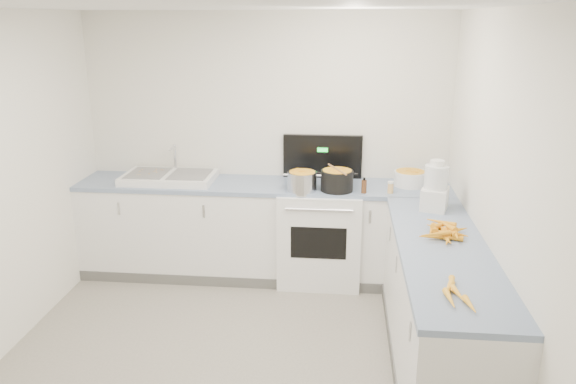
# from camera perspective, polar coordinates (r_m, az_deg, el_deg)

# --- Properties ---
(floor) EXTENTS (3.50, 4.00, 0.00)m
(floor) POSITION_cam_1_polar(r_m,az_deg,el_deg) (4.18, -5.88, -18.39)
(floor) COLOR gray
(floor) RESTS_ON ground
(ceiling) EXTENTS (3.50, 4.00, 0.00)m
(ceiling) POSITION_cam_1_polar(r_m,az_deg,el_deg) (3.40, -7.23, 18.33)
(ceiling) COLOR white
(ceiling) RESTS_ON ground
(wall_back) EXTENTS (3.50, 0.00, 2.50)m
(wall_back) POSITION_cam_1_polar(r_m,az_deg,el_deg) (5.50, -2.20, 4.85)
(wall_back) COLOR white
(wall_back) RESTS_ON ground
(wall_right) EXTENTS (0.00, 4.00, 2.50)m
(wall_right) POSITION_cam_1_polar(r_m,az_deg,el_deg) (3.67, 21.38, -2.74)
(wall_right) COLOR white
(wall_right) RESTS_ON ground
(counter_back) EXTENTS (3.50, 0.62, 0.94)m
(counter_back) POSITION_cam_1_polar(r_m,az_deg,el_deg) (5.44, -2.53, -3.88)
(counter_back) COLOR white
(counter_back) RESTS_ON ground
(counter_right) EXTENTS (0.62, 2.20, 0.94)m
(counter_right) POSITION_cam_1_polar(r_m,az_deg,el_deg) (4.18, 15.09, -11.35)
(counter_right) COLOR white
(counter_right) RESTS_ON ground
(stove) EXTENTS (0.76, 0.65, 1.36)m
(stove) POSITION_cam_1_polar(r_m,az_deg,el_deg) (5.38, 3.27, -4.10)
(stove) COLOR white
(stove) RESTS_ON ground
(sink) EXTENTS (0.86, 0.52, 0.31)m
(sink) POSITION_cam_1_polar(r_m,az_deg,el_deg) (5.48, -11.97, 1.50)
(sink) COLOR white
(sink) RESTS_ON counter_back
(steel_pot) EXTENTS (0.27, 0.27, 0.19)m
(steel_pot) POSITION_cam_1_polar(r_m,az_deg,el_deg) (5.05, 1.45, 1.00)
(steel_pot) COLOR silver
(steel_pot) RESTS_ON stove
(black_pot) EXTENTS (0.35, 0.35, 0.21)m
(black_pot) POSITION_cam_1_polar(r_m,az_deg,el_deg) (5.06, 4.99, 1.06)
(black_pot) COLOR black
(black_pot) RESTS_ON stove
(wooden_spoon) EXTENTS (0.18, 0.35, 0.02)m
(wooden_spoon) POSITION_cam_1_polar(r_m,az_deg,el_deg) (5.03, 5.02, 2.31)
(wooden_spoon) COLOR #AD7A47
(wooden_spoon) RESTS_ON black_pot
(mixing_bowl) EXTENTS (0.39, 0.39, 0.14)m
(mixing_bowl) POSITION_cam_1_polar(r_m,az_deg,el_deg) (5.32, 12.29, 1.36)
(mixing_bowl) COLOR white
(mixing_bowl) RESTS_ON counter_back
(extract_bottle) EXTENTS (0.05, 0.05, 0.12)m
(extract_bottle) POSITION_cam_1_polar(r_m,az_deg,el_deg) (5.02, 7.73, 0.54)
(extract_bottle) COLOR #593319
(extract_bottle) RESTS_ON counter_back
(spice_jar) EXTENTS (0.05, 0.05, 0.09)m
(spice_jar) POSITION_cam_1_polar(r_m,az_deg,el_deg) (5.06, 10.37, 0.39)
(spice_jar) COLOR #E5B266
(spice_jar) RESTS_ON counter_back
(food_processor) EXTENTS (0.26, 0.29, 0.41)m
(food_processor) POSITION_cam_1_polar(r_m,az_deg,el_deg) (4.68, 14.74, 0.36)
(food_processor) COLOR white
(food_processor) RESTS_ON counter_right
(carrot_pile) EXTENTS (0.38, 0.40, 0.09)m
(carrot_pile) POSITION_cam_1_polar(r_m,az_deg,el_deg) (4.17, 15.68, -3.85)
(carrot_pile) COLOR #FCA51E
(carrot_pile) RESTS_ON counter_right
(peeled_carrots) EXTENTS (0.17, 0.41, 0.04)m
(peeled_carrots) POSITION_cam_1_polar(r_m,az_deg,el_deg) (3.31, 16.62, -9.89)
(peeled_carrots) COLOR #FFAB26
(peeled_carrots) RESTS_ON counter_right
(peelings) EXTENTS (0.23, 0.23, 0.01)m
(peelings) POSITION_cam_1_polar(r_m,az_deg,el_deg) (5.56, -13.87, 2.00)
(peelings) COLOR tan
(peelings) RESTS_ON sink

